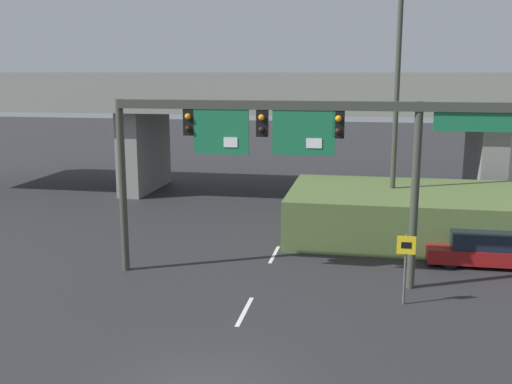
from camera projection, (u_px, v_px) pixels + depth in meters
name	position (u px, v px, depth m)	size (l,w,h in m)	color
lane_markings	(274.00, 254.00, 25.06)	(0.14, 27.07, 0.01)	silver
signal_gantry	(289.00, 138.00, 20.97)	(14.14, 0.44, 6.54)	#383D33
speed_limit_sign	(406.00, 259.00, 19.40)	(0.60, 0.11, 2.38)	#4C4C4C
highway_light_pole_near	(400.00, 31.00, 26.58)	(0.70, 0.36, 17.87)	#383D33
overpass_bridge	(306.00, 107.00, 35.89)	(48.92, 7.60, 7.48)	gray
grass_embankment	(426.00, 215.00, 27.43)	(12.49, 7.07, 2.18)	#4C6033
parked_sedan_near_right	(483.00, 248.00, 23.71)	(4.52, 1.89, 1.39)	maroon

